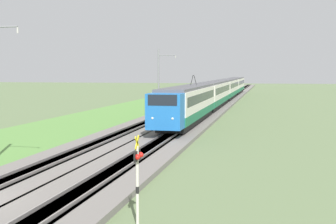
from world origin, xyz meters
The scene contains 8 objects.
ballast_main centered at (50.00, 0.00, 0.15)m, with size 240.00×4.40×0.30m.
ballast_adjacent centered at (50.00, -4.24, 0.15)m, with size 240.00×4.40×0.30m.
track_main centered at (50.00, 0.00, 0.16)m, with size 240.00×1.57×0.45m.
track_adjacent centered at (50.00, -4.24, 0.16)m, with size 240.00×1.57×0.45m.
grass_verge centered at (50.00, 6.84, 0.06)m, with size 240.00×10.92×0.12m.
passenger_train centered at (62.64, -4.24, 2.39)m, with size 87.66×2.86×5.11m.
crossing_signal_far centered at (-0.02, -7.64, 1.96)m, with size 0.70×0.23×3.23m.
catenary_mast_mid centered at (48.00, 3.03, 4.45)m, with size 0.22×2.56×8.61m.
Camera 1 is at (-15.65, -12.14, 5.47)m, focal length 50.00 mm.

